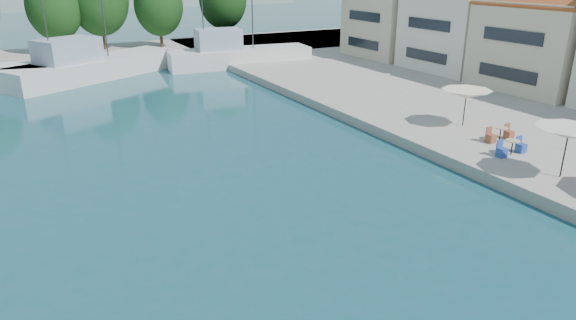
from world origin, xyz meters
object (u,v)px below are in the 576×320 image
trawler_03 (90,67)px  umbrella_cream (466,94)px  umbrella_white (569,133)px  trawler_04 (236,56)px

trawler_03 → umbrella_cream: size_ratio=5.60×
trawler_03 → umbrella_cream: trawler_03 is taller
trawler_03 → umbrella_white: trawler_03 is taller
umbrella_white → umbrella_cream: 8.17m
trawler_04 → umbrella_white: (1.01, -35.26, 1.59)m
trawler_03 → umbrella_white: (14.90, -35.73, 1.60)m
trawler_03 → trawler_04: bearing=-30.9°
trawler_03 → umbrella_white: size_ratio=5.65×
trawler_04 → umbrella_white: 35.31m
trawler_03 → umbrella_white: 38.74m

